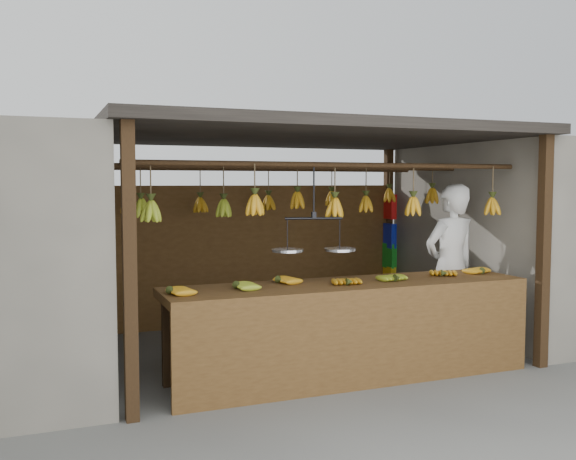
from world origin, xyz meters
name	(u,v)px	position (x,y,z in m)	size (l,w,h in m)	color
ground	(298,349)	(0.00, 0.00, 0.00)	(80.00, 80.00, 0.00)	#5B5B57
stall	(287,170)	(0.00, 0.33, 1.97)	(4.30, 3.30, 2.40)	black
neighbor_right	(555,236)	(3.60, 0.00, 1.15)	(3.00, 3.00, 2.30)	slate
counter	(354,305)	(0.05, -1.23, 0.71)	(3.55, 0.80, 0.96)	#563819
hanging_bananas	(299,203)	(0.01, 0.01, 1.61)	(3.65, 2.25, 0.39)	#92A523
balance_scale	(314,246)	(-0.26, -1.00, 1.25)	(0.77, 0.40, 0.81)	black
vendor	(451,267)	(1.56, -0.60, 0.91)	(0.66, 0.44, 1.82)	white
bag_bundles	(389,244)	(1.94, 1.35, 0.98)	(0.08, 0.26, 1.35)	red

